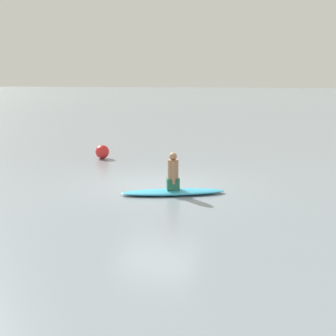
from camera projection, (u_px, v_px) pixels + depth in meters
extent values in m
plane|color=gray|center=(156.00, 186.00, 13.63)|extent=(400.00, 400.00, 0.00)
ellipsoid|color=#339EC6|center=(173.00, 192.00, 12.59)|extent=(2.92, 1.78, 0.14)
cube|color=#26664C|center=(173.00, 184.00, 12.55)|extent=(0.43, 0.39, 0.32)
cylinder|color=#9E7051|center=(173.00, 169.00, 12.47)|extent=(0.40, 0.40, 0.54)
sphere|color=#9E7051|center=(173.00, 156.00, 12.40)|extent=(0.21, 0.21, 0.21)
cylinder|color=#9E7051|center=(174.00, 173.00, 12.31)|extent=(0.11, 0.11, 0.59)
cylinder|color=#9E7051|center=(172.00, 171.00, 12.66)|extent=(0.11, 0.11, 0.59)
sphere|color=red|center=(102.00, 152.00, 18.36)|extent=(0.56, 0.56, 0.56)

